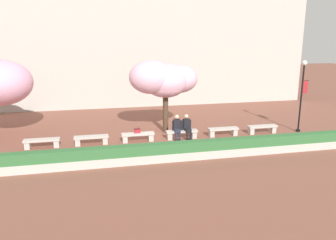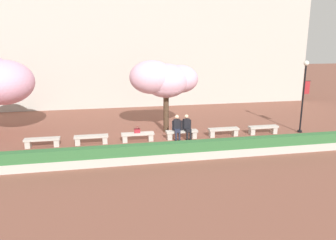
# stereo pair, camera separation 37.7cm
# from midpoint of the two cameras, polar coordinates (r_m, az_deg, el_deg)

# --- Properties ---
(ground_plane) EXTENTS (100.00, 100.00, 0.00)m
(ground_plane) POSITION_cam_midpoint_polar(r_m,az_deg,el_deg) (17.04, -2.01, -3.51)
(ground_plane) COLOR brown
(building_facade) EXTENTS (28.00, 4.00, 9.48)m
(building_facade) POSITION_cam_midpoint_polar(r_m,az_deg,el_deg) (27.09, -6.57, 12.96)
(building_facade) COLOR #B7B2A8
(building_facade) RESTS_ON ground
(stone_bench_west_end) EXTENTS (1.67, 0.43, 0.45)m
(stone_bench_west_end) POSITION_cam_midpoint_polar(r_m,az_deg,el_deg) (16.91, -21.71, -3.58)
(stone_bench_west_end) COLOR #BCB7AD
(stone_bench_west_end) RESTS_ON ground
(stone_bench_near_west) EXTENTS (1.67, 0.43, 0.45)m
(stone_bench_near_west) POSITION_cam_midpoint_polar(r_m,az_deg,el_deg) (16.69, -13.83, -3.21)
(stone_bench_near_west) COLOR #BCB7AD
(stone_bench_near_west) RESTS_ON ground
(stone_bench_center) EXTENTS (1.67, 0.43, 0.45)m
(stone_bench_center) POSITION_cam_midpoint_polar(r_m,az_deg,el_deg) (16.79, -5.91, -2.78)
(stone_bench_center) COLOR #BCB7AD
(stone_bench_center) RESTS_ON ground
(stone_bench_near_east) EXTENTS (1.67, 0.43, 0.45)m
(stone_bench_near_east) POSITION_cam_midpoint_polar(r_m,az_deg,el_deg) (17.20, 1.78, -2.30)
(stone_bench_near_east) COLOR #BCB7AD
(stone_bench_near_east) RESTS_ON ground
(stone_bench_east_end) EXTENTS (1.67, 0.43, 0.45)m
(stone_bench_east_end) POSITION_cam_midpoint_polar(r_m,az_deg,el_deg) (17.91, 8.97, -1.82)
(stone_bench_east_end) COLOR #BCB7AD
(stone_bench_east_end) RESTS_ON ground
(stone_bench_far_east) EXTENTS (1.67, 0.43, 0.45)m
(stone_bench_far_east) POSITION_cam_midpoint_polar(r_m,az_deg,el_deg) (18.87, 15.53, -1.36)
(stone_bench_far_east) COLOR #BCB7AD
(stone_bench_far_east) RESTS_ON ground
(person_seated_left) EXTENTS (0.51, 0.71, 1.29)m
(person_seated_left) POSITION_cam_midpoint_polar(r_m,az_deg,el_deg) (16.98, 0.96, -1.11)
(person_seated_left) COLOR black
(person_seated_left) RESTS_ON ground
(person_seated_right) EXTENTS (0.51, 0.70, 1.29)m
(person_seated_right) POSITION_cam_midpoint_polar(r_m,az_deg,el_deg) (17.11, 2.69, -1.01)
(person_seated_right) COLOR black
(person_seated_right) RESTS_ON ground
(handbag) EXTENTS (0.30, 0.15, 0.34)m
(handbag) POSITION_cam_midpoint_polar(r_m,az_deg,el_deg) (16.73, -6.01, -1.84)
(handbag) COLOR #A3232D
(handbag) RESTS_ON stone_bench_center
(cherry_tree_main) EXTENTS (3.87, 2.57, 4.03)m
(cherry_tree_main) POSITION_cam_midpoint_polar(r_m,az_deg,el_deg) (17.94, -1.28, 7.10)
(cherry_tree_main) COLOR #473323
(cherry_tree_main) RESTS_ON ground
(lamp_post_with_banner) EXTENTS (0.54, 0.28, 3.99)m
(lamp_post_with_banner) POSITION_cam_midpoint_polar(r_m,az_deg,el_deg) (19.51, 21.81, 4.94)
(lamp_post_with_banner) COLOR black
(lamp_post_with_banner) RESTS_ON ground
(planter_hedge_foreground) EXTENTS (18.19, 0.50, 0.80)m
(planter_hedge_foreground) POSITION_cam_midpoint_polar(r_m,az_deg,el_deg) (14.11, 0.31, -5.54)
(planter_hedge_foreground) COLOR #BCB7AD
(planter_hedge_foreground) RESTS_ON ground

